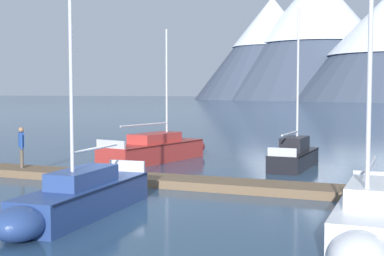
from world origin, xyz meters
name	(u,v)px	position (x,y,z in m)	size (l,w,h in m)	color
ground_plane	(110,206)	(0.00, 0.00, 0.00)	(700.00, 700.00, 0.00)	#2D4C6B
mountain_west_summit	(272,45)	(-57.98, 217.16, 23.52)	(67.51, 67.51, 44.49)	#424C60
mountain_central_massif	(317,32)	(-38.61, 218.40, 28.75)	(86.26, 86.26, 53.67)	#424C60
dock	(170,181)	(0.00, 4.00, 0.14)	(27.89, 3.03, 0.30)	brown
sailboat_mid_dock_port	(159,149)	(-3.77, 10.20, 0.58)	(2.83, 7.48, 6.62)	#B2332D
sailboat_mid_dock_starboard	(78,198)	(0.05, -1.67, 0.55)	(1.91, 6.51, 7.62)	navy
sailboat_far_berth	(297,155)	(3.09, 10.92, 0.54)	(1.44, 5.86, 7.25)	black
sailboat_outer_slip	(368,222)	(7.66, -1.53, 0.61)	(1.56, 5.94, 6.78)	white
person_on_dock	(21,145)	(-6.75, 3.70, 1.26)	(0.45, 0.44, 1.69)	brown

